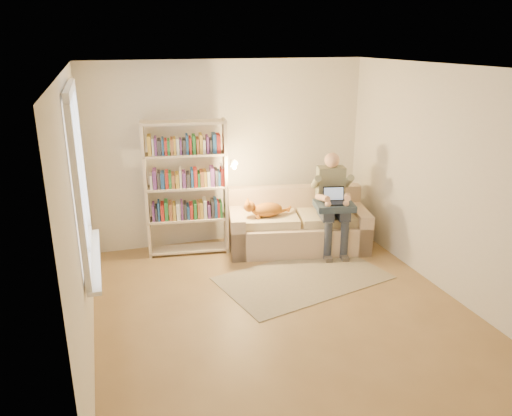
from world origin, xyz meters
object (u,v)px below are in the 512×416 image
object	(u,v)px
person	(332,197)
laptop	(333,199)
sofa	(297,227)
bookshelf	(186,182)
cat	(266,209)

from	to	relation	value
person	laptop	xyz separation A→B (m)	(-0.05, -0.11, 0.02)
sofa	laptop	size ratio (longest dim) A/B	6.19
bookshelf	cat	bearing A→B (deg)	-7.97
person	cat	bearing A→B (deg)	178.42
cat	bookshelf	bearing A→B (deg)	176.28
person	bookshelf	world-z (taller)	bookshelf
person	bookshelf	xyz separation A→B (m)	(-1.93, 0.51, 0.25)
sofa	bookshelf	distance (m)	1.71
sofa	person	xyz separation A→B (m)	(0.41, -0.24, 0.48)
bookshelf	sofa	bearing A→B (deg)	-2.25
person	laptop	world-z (taller)	person
person	laptop	distance (m)	0.12
person	cat	size ratio (longest dim) A/B	2.05
cat	laptop	distance (m)	0.92
laptop	bookshelf	distance (m)	1.99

